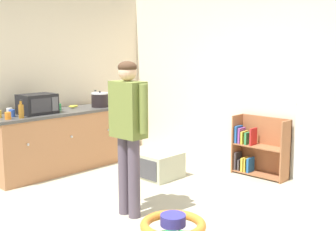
{
  "coord_description": "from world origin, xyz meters",
  "views": [
    {
      "loc": [
        3.11,
        -3.03,
        1.8
      ],
      "look_at": [
        -0.19,
        0.55,
        1.03
      ],
      "focal_mm": 44.64,
      "sensor_mm": 36.0,
      "label": 1
    }
  ],
  "objects_px": {
    "orange_cup": "(8,116)",
    "blue_cup": "(12,113)",
    "pet_carrier": "(162,166)",
    "white_cup": "(10,111)",
    "crock_pot": "(100,100)",
    "green_cup": "(59,107)",
    "kitchen_counter": "(60,141)",
    "standing_person": "(128,125)",
    "microwave": "(38,104)",
    "banana_bunch": "(74,106)",
    "amber_bottle": "(21,111)",
    "bookshelf": "(258,149)",
    "clear_bottle": "(96,99)"
  },
  "relations": [
    {
      "from": "standing_person",
      "to": "white_cup",
      "type": "bearing_deg",
      "value": -174.79
    },
    {
      "from": "orange_cup",
      "to": "blue_cup",
      "type": "xyz_separation_m",
      "value": [
        -0.16,
        0.14,
        0.0
      ]
    },
    {
      "from": "crock_pot",
      "to": "clear_bottle",
      "type": "relative_size",
      "value": 1.12
    },
    {
      "from": "pet_carrier",
      "to": "blue_cup",
      "type": "distance_m",
      "value": 2.16
    },
    {
      "from": "kitchen_counter",
      "to": "amber_bottle",
      "type": "height_order",
      "value": "amber_bottle"
    },
    {
      "from": "crock_pot",
      "to": "green_cup",
      "type": "bearing_deg",
      "value": -106.01
    },
    {
      "from": "orange_cup",
      "to": "blue_cup",
      "type": "distance_m",
      "value": 0.21
    },
    {
      "from": "pet_carrier",
      "to": "clear_bottle",
      "type": "xyz_separation_m",
      "value": [
        -1.52,
        0.04,
        0.82
      ]
    },
    {
      "from": "pet_carrier",
      "to": "amber_bottle",
      "type": "height_order",
      "value": "amber_bottle"
    },
    {
      "from": "crock_pot",
      "to": "amber_bottle",
      "type": "distance_m",
      "value": 1.39
    },
    {
      "from": "amber_bottle",
      "to": "microwave",
      "type": "bearing_deg",
      "value": 118.14
    },
    {
      "from": "amber_bottle",
      "to": "kitchen_counter",
      "type": "bearing_deg",
      "value": 106.03
    },
    {
      "from": "orange_cup",
      "to": "green_cup",
      "type": "relative_size",
      "value": 1.0
    },
    {
      "from": "pet_carrier",
      "to": "orange_cup",
      "type": "bearing_deg",
      "value": -127.76
    },
    {
      "from": "banana_bunch",
      "to": "blue_cup",
      "type": "xyz_separation_m",
      "value": [
        0.08,
        -1.05,
        0.02
      ]
    },
    {
      "from": "clear_bottle",
      "to": "blue_cup",
      "type": "xyz_separation_m",
      "value": [
        0.12,
        -1.5,
        -0.05
      ]
    },
    {
      "from": "amber_bottle",
      "to": "banana_bunch",
      "type": "bearing_deg",
      "value": 105.78
    },
    {
      "from": "bookshelf",
      "to": "amber_bottle",
      "type": "relative_size",
      "value": 3.46
    },
    {
      "from": "standing_person",
      "to": "banana_bunch",
      "type": "bearing_deg",
      "value": 159.72
    },
    {
      "from": "crock_pot",
      "to": "banana_bunch",
      "type": "bearing_deg",
      "value": -117.04
    },
    {
      "from": "green_cup",
      "to": "blue_cup",
      "type": "bearing_deg",
      "value": -84.2
    },
    {
      "from": "kitchen_counter",
      "to": "standing_person",
      "type": "xyz_separation_m",
      "value": [
        2.04,
        -0.46,
        0.56
      ]
    },
    {
      "from": "standing_person",
      "to": "pet_carrier",
      "type": "height_order",
      "value": "standing_person"
    },
    {
      "from": "blue_cup",
      "to": "green_cup",
      "type": "relative_size",
      "value": 1.0
    },
    {
      "from": "banana_bunch",
      "to": "orange_cup",
      "type": "distance_m",
      "value": 1.21
    },
    {
      "from": "kitchen_counter",
      "to": "green_cup",
      "type": "distance_m",
      "value": 0.51
    },
    {
      "from": "bookshelf",
      "to": "crock_pot",
      "type": "xyz_separation_m",
      "value": [
        -2.2,
        -1.11,
        0.64
      ]
    },
    {
      "from": "standing_person",
      "to": "microwave",
      "type": "distance_m",
      "value": 2.04
    },
    {
      "from": "crock_pot",
      "to": "white_cup",
      "type": "bearing_deg",
      "value": -101.78
    },
    {
      "from": "bookshelf",
      "to": "crock_pot",
      "type": "bearing_deg",
      "value": -153.27
    },
    {
      "from": "banana_bunch",
      "to": "amber_bottle",
      "type": "distance_m",
      "value": 1.07
    },
    {
      "from": "white_cup",
      "to": "banana_bunch",
      "type": "bearing_deg",
      "value": 84.42
    },
    {
      "from": "bookshelf",
      "to": "amber_bottle",
      "type": "distance_m",
      "value": 3.32
    },
    {
      "from": "microwave",
      "to": "white_cup",
      "type": "distance_m",
      "value": 0.39
    },
    {
      "from": "bookshelf",
      "to": "orange_cup",
      "type": "xyz_separation_m",
      "value": [
        -2.14,
        -2.66,
        0.57
      ]
    },
    {
      "from": "pet_carrier",
      "to": "white_cup",
      "type": "relative_size",
      "value": 5.81
    },
    {
      "from": "kitchen_counter",
      "to": "standing_person",
      "type": "bearing_deg",
      "value": -12.58
    },
    {
      "from": "amber_bottle",
      "to": "clear_bottle",
      "type": "xyz_separation_m",
      "value": [
        -0.32,
        1.47,
        0.0
      ]
    },
    {
      "from": "banana_bunch",
      "to": "amber_bottle",
      "type": "bearing_deg",
      "value": -74.22
    },
    {
      "from": "microwave",
      "to": "clear_bottle",
      "type": "bearing_deg",
      "value": 96.99
    },
    {
      "from": "crock_pot",
      "to": "green_cup",
      "type": "xyz_separation_m",
      "value": [
        -0.18,
        -0.64,
        -0.07
      ]
    },
    {
      "from": "kitchen_counter",
      "to": "amber_bottle",
      "type": "bearing_deg",
      "value": -73.97
    },
    {
      "from": "orange_cup",
      "to": "standing_person",
      "type": "bearing_deg",
      "value": 11.9
    },
    {
      "from": "pet_carrier",
      "to": "microwave",
      "type": "xyz_separation_m",
      "value": [
        -1.38,
        -1.08,
        0.86
      ]
    },
    {
      "from": "standing_person",
      "to": "microwave",
      "type": "height_order",
      "value": "standing_person"
    },
    {
      "from": "microwave",
      "to": "banana_bunch",
      "type": "height_order",
      "value": "microwave"
    },
    {
      "from": "amber_bottle",
      "to": "white_cup",
      "type": "distance_m",
      "value": 0.39
    },
    {
      "from": "standing_person",
      "to": "orange_cup",
      "type": "xyz_separation_m",
      "value": [
        -1.89,
        -0.4,
        -0.06
      ]
    },
    {
      "from": "banana_bunch",
      "to": "clear_bottle",
      "type": "distance_m",
      "value": 0.45
    },
    {
      "from": "standing_person",
      "to": "clear_bottle",
      "type": "xyz_separation_m",
      "value": [
        -2.17,
        1.24,
        -0.01
      ]
    }
  ]
}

